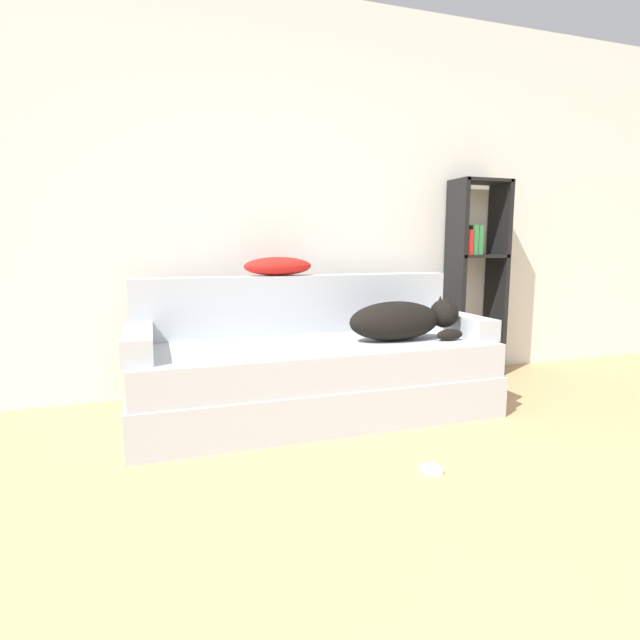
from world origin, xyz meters
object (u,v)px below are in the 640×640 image
at_px(couch, 315,379).
at_px(dog, 404,320).
at_px(bookshelf, 476,267).
at_px(power_adapter, 431,469).
at_px(laptop, 310,345).
at_px(throw_pillow, 278,266).

distance_m(couch, dog, 0.65).
xyz_separation_m(bookshelf, power_adapter, (-1.22, -1.44, -0.84)).
distance_m(laptop, throw_pillow, 0.65).
bearing_deg(couch, throw_pillow, 109.03).
distance_m(couch, throw_pillow, 0.78).
relative_size(laptop, power_adapter, 5.21).
bearing_deg(bookshelf, laptop, -158.15).
bearing_deg(bookshelf, power_adapter, -130.38).
bearing_deg(power_adapter, dog, 71.09).
bearing_deg(laptop, power_adapter, -57.21).
bearing_deg(bookshelf, dog, -147.08).
distance_m(laptop, bookshelf, 1.71).
relative_size(couch, bookshelf, 1.41).
bearing_deg(throw_pillow, dog, -34.89).
bearing_deg(throw_pillow, couch, -70.97).
distance_m(couch, laptop, 0.26).
relative_size(dog, bookshelf, 0.48).
distance_m(laptop, power_adapter, 0.98).
height_order(dog, laptop, dog).
xyz_separation_m(laptop, throw_pillow, (-0.06, 0.48, 0.43)).
relative_size(dog, power_adapter, 9.52).
bearing_deg(bookshelf, throw_pillow, -175.04).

